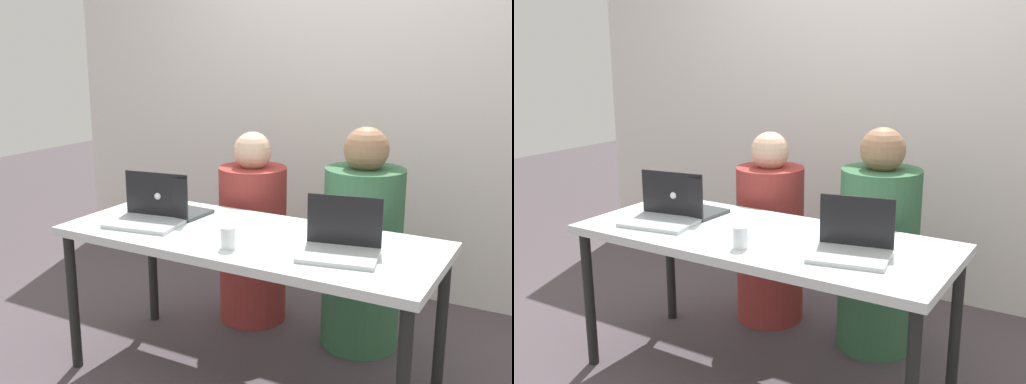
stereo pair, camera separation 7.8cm
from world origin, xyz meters
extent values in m
plane|color=#4A4146|center=(0.00, 0.00, 0.00)|extent=(12.00, 12.00, 0.00)
cube|color=silver|center=(0.00, 1.41, 1.17)|extent=(4.50, 0.10, 2.35)
cube|color=silver|center=(0.00, 0.00, 0.70)|extent=(1.70, 0.70, 0.04)
cylinder|color=black|center=(-0.80, -0.30, 0.34)|extent=(0.05, 0.05, 0.68)
cylinder|color=black|center=(-0.80, 0.30, 0.34)|extent=(0.05, 0.05, 0.68)
cylinder|color=black|center=(0.80, 0.30, 0.34)|extent=(0.05, 0.05, 0.68)
cylinder|color=maroon|center=(-0.32, 0.61, 0.44)|extent=(0.42, 0.42, 0.89)
sphere|color=beige|center=(-0.32, 0.61, 0.98)|extent=(0.21, 0.21, 0.21)
cylinder|color=#356542|center=(0.32, 0.61, 0.47)|extent=(0.50, 0.50, 0.95)
sphere|color=#997051|center=(0.32, 0.61, 1.04)|extent=(0.22, 0.22, 0.22)
cube|color=#363B3D|center=(-0.49, 0.13, 0.73)|extent=(0.34, 0.23, 0.02)
cube|color=black|center=(-0.50, 0.02, 0.84)|extent=(0.33, 0.03, 0.19)
sphere|color=white|center=(-0.50, 0.00, 0.84)|extent=(0.03, 0.03, 0.03)
cube|color=#ADB5BB|center=(-0.49, -0.12, 0.73)|extent=(0.36, 0.28, 0.02)
cube|color=black|center=(-0.51, 0.00, 0.84)|extent=(0.33, 0.06, 0.21)
sphere|color=white|center=(-0.51, 0.01, 0.84)|extent=(0.04, 0.04, 0.04)
cube|color=#B0B8B9|center=(0.46, -0.09, 0.73)|extent=(0.35, 0.28, 0.02)
cube|color=black|center=(0.44, 0.03, 0.84)|extent=(0.30, 0.07, 0.21)
sphere|color=white|center=(0.44, 0.04, 0.84)|extent=(0.04, 0.04, 0.04)
cylinder|color=white|center=(0.02, -0.20, 0.77)|extent=(0.07, 0.07, 0.09)
cylinder|color=silver|center=(0.02, -0.20, 0.75)|extent=(0.06, 0.06, 0.05)
camera|label=1|loc=(1.27, -2.19, 1.54)|focal=42.00mm
camera|label=2|loc=(1.34, -2.15, 1.54)|focal=42.00mm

